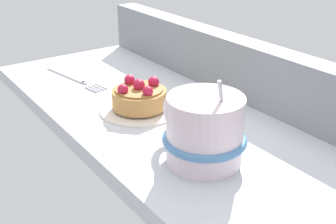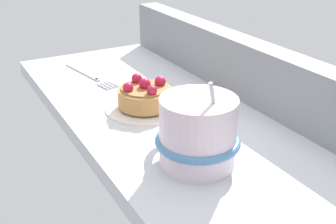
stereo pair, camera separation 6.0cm
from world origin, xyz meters
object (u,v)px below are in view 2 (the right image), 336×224
object	(u,v)px
dessert_fork	(89,75)
dessert_plate	(145,107)
coffee_mug	(197,132)
raspberry_tart	(145,95)

from	to	relation	value
dessert_fork	dessert_plate	bearing A→B (deg)	7.95
dessert_plate	dessert_fork	distance (cm)	18.92
coffee_mug	dessert_fork	world-z (taller)	coffee_mug
raspberry_tart	coffee_mug	xyz separation A→B (cm)	(17.42, -1.55, 1.79)
dessert_fork	raspberry_tart	bearing A→B (deg)	7.96
dessert_plate	coffee_mug	size ratio (longest dim) A/B	0.91
dessert_plate	coffee_mug	world-z (taller)	coffee_mug
raspberry_tart	dessert_fork	distance (cm)	19.03
dessert_plate	coffee_mug	distance (cm)	17.90
dessert_plate	coffee_mug	xyz separation A→B (cm)	(17.41, -1.55, 3.88)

